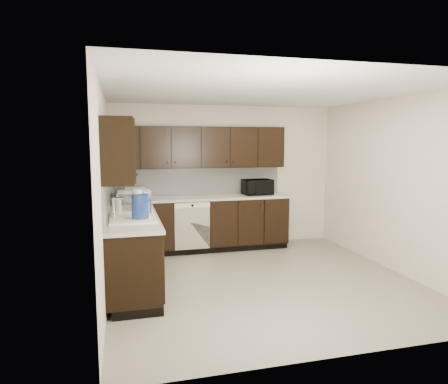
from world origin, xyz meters
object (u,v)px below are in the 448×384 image
at_px(microwave, 258,187).
at_px(blue_pitcher, 140,207).
at_px(toaster_oven, 136,193).
at_px(sink, 133,223).
at_px(storage_bin, 134,198).

distance_m(microwave, blue_pitcher, 2.78).
xyz_separation_m(microwave, blue_pitcher, (-2.10, -1.81, 0.02)).
bearing_deg(toaster_oven, blue_pitcher, -87.89).
xyz_separation_m(sink, microwave, (2.19, 1.68, 0.19)).
xyz_separation_m(microwave, storage_bin, (-2.13, -0.49, -0.04)).
height_order(sink, blue_pitcher, blue_pitcher).
distance_m(toaster_oven, blue_pitcher, 1.85).
relative_size(toaster_oven, storage_bin, 0.69).
distance_m(sink, storage_bin, 1.20).
bearing_deg(sink, microwave, 37.54).
relative_size(sink, storage_bin, 1.75).
distance_m(toaster_oven, storage_bin, 0.53).
distance_m(microwave, storage_bin, 2.18).
xyz_separation_m(sink, toaster_oven, (0.10, 1.71, 0.16)).
bearing_deg(sink, storage_bin, 87.08).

